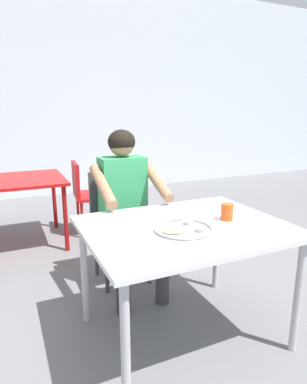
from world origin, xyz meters
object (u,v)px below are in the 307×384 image
thali_tray (183,229)px  table_background_red (23,187)px  drinking_cup (227,211)px  diner_foreground (127,198)px  table_foreground (185,236)px  chair_foreground (118,217)px  chair_red_right (88,191)px

thali_tray → table_background_red: 2.16m
thali_tray → drinking_cup: (0.33, 0.05, 0.04)m
drinking_cup → diner_foreground: bearing=118.5°
table_foreground → thali_tray: thali_tray is taller
diner_foreground → table_background_red: diner_foreground is taller
thali_tray → chair_foreground: bearing=93.1°
chair_red_right → table_foreground: bearing=-87.4°
table_background_red → table_foreground: bearing=-68.6°
table_foreground → thali_tray: bearing=-126.8°
thali_tray → diner_foreground: 0.76m
table_foreground → chair_foreground: (-0.11, 0.91, -0.14)m
thali_tray → table_background_red: size_ratio=0.38×
table_foreground → diner_foreground: bearing=99.1°
table_foreground → diner_foreground: 0.70m
thali_tray → chair_foreground: chair_foreground is taller
table_foreground → chair_foreground: 0.92m
diner_foreground → chair_red_right: diner_foreground is taller
thali_tray → drinking_cup: 0.34m
thali_tray → chair_red_right: chair_red_right is taller
chair_red_right → chair_foreground: bearing=-90.8°
table_background_red → chair_red_right: 0.69m
chair_foreground → table_background_red: 1.25m
table_foreground → diner_foreground: diner_foreground is taller
table_foreground → chair_red_right: bearing=92.6°
drinking_cup → chair_red_right: bearing=100.2°
table_foreground → table_background_red: (-0.77, 1.96, -0.04)m
thali_tray → table_background_red: bearing=109.3°
table_foreground → table_background_red: 2.11m
table_foreground → thali_tray: size_ratio=3.53×
drinking_cup → table_background_red: drinking_cup is taller
drinking_cup → table_background_red: (-1.04, 1.99, -0.16)m
drinking_cup → table_background_red: bearing=117.7°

